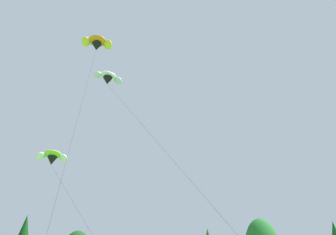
% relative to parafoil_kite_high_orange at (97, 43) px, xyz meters
% --- Properties ---
extents(parafoil_kite_high_orange, '(3.49, 9.06, 25.18)m').
position_rel_parafoil_kite_high_orange_xyz_m(parafoil_kite_high_orange, '(0.00, 0.00, 0.00)').
color(parafoil_kite_high_orange, orange).
extents(parafoil_kite_mid_lime_white, '(12.59, 16.96, 14.70)m').
position_rel_parafoil_kite_high_orange_xyz_m(parafoil_kite_mid_lime_white, '(-5.34, 8.20, -10.04)').
color(parafoil_kite_mid_lime_white, '#93D633').
extents(parafoil_kite_far_white, '(14.06, 17.30, 23.91)m').
position_rel_parafoil_kite_high_orange_xyz_m(parafoil_kite_far_white, '(0.62, 5.21, -0.88)').
color(parafoil_kite_far_white, white).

